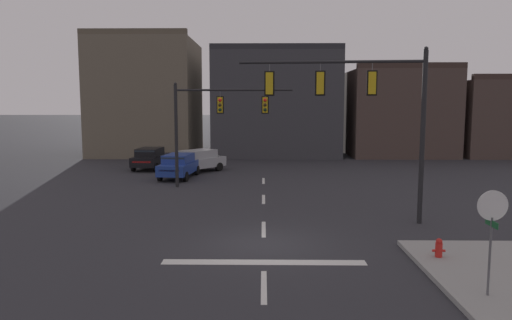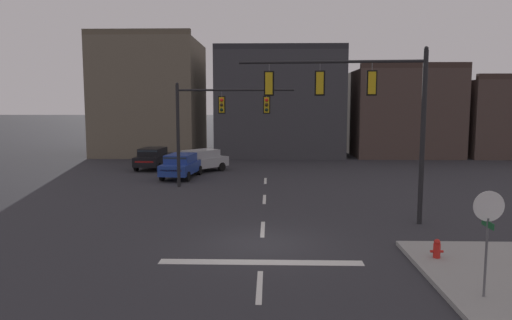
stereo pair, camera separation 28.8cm
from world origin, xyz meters
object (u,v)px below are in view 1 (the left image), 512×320
at_px(signal_mast_far_side, 211,116).
at_px(car_lot_nearside, 179,165).
at_px(signal_mast_near_side, 364,102).
at_px(stop_sign, 492,218).
at_px(car_lot_middle, 150,158).
at_px(fire_hydrant, 439,251).
at_px(car_lot_farside, 197,160).

height_order(signal_mast_far_side, car_lot_nearside, signal_mast_far_side).
height_order(signal_mast_near_side, car_lot_nearside, signal_mast_near_side).
xyz_separation_m(stop_sign, car_lot_nearside, (-11.29, 20.01, -1.29)).
distance_m(stop_sign, car_lot_middle, 28.37).
relative_size(signal_mast_far_side, stop_sign, 2.45).
distance_m(signal_mast_near_side, car_lot_nearside, 15.92).
xyz_separation_m(signal_mast_near_side, car_lot_nearside, (-9.75, 11.88, -4.17)).
bearing_deg(car_lot_nearside, fire_hydrant, -56.68).
xyz_separation_m(car_lot_nearside, fire_hydrant, (11.16, -16.98, -0.53)).
bearing_deg(signal_mast_near_side, car_lot_farside, 121.33).
distance_m(signal_mast_near_side, stop_sign, 8.76).
bearing_deg(car_lot_farside, signal_mast_far_side, -74.76).
bearing_deg(fire_hydrant, signal_mast_near_side, 105.47).
xyz_separation_m(car_lot_farside, fire_hydrant, (10.32, -19.74, -0.53)).
relative_size(stop_sign, car_lot_farside, 0.62).
height_order(car_lot_middle, fire_hydrant, car_lot_middle).
xyz_separation_m(signal_mast_near_side, fire_hydrant, (1.41, -5.10, -4.69)).
height_order(car_lot_nearside, car_lot_farside, same).
bearing_deg(signal_mast_near_side, car_lot_nearside, 129.39).
distance_m(car_lot_nearside, car_lot_farside, 2.88).
relative_size(car_lot_nearside, fire_hydrant, 6.14).
bearing_deg(car_lot_middle, car_lot_farside, -24.26).
bearing_deg(fire_hydrant, car_lot_nearside, 123.32).
bearing_deg(car_lot_nearside, signal_mast_near_side, -50.61).
xyz_separation_m(stop_sign, car_lot_middle, (-14.27, 24.49, -1.29)).
bearing_deg(car_lot_middle, signal_mast_far_side, -55.43).
relative_size(signal_mast_near_side, car_lot_middle, 1.67).
bearing_deg(car_lot_middle, stop_sign, -59.76).
xyz_separation_m(stop_sign, car_lot_farside, (-10.45, 22.77, -1.29)).
bearing_deg(signal_mast_near_side, signal_mast_far_side, 130.85).
distance_m(signal_mast_far_side, car_lot_nearside, 5.54).
relative_size(signal_mast_near_side, fire_hydrant, 10.13).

